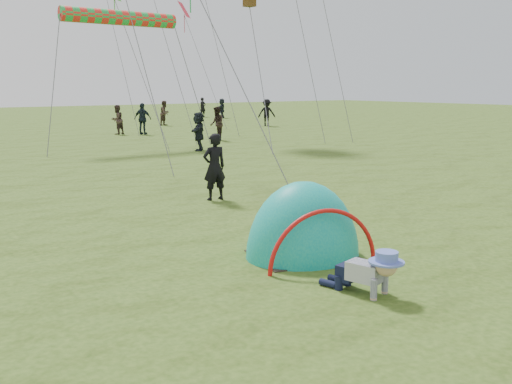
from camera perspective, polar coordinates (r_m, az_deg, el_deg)
ground at (r=8.90m, az=11.68°, el=-7.41°), size 140.00×140.00×0.00m
crawling_toddler at (r=7.71m, az=11.27°, el=-7.73°), size 0.77×0.96×0.64m
popup_tent at (r=9.33m, az=4.69°, el=-6.37°), size 2.21×1.97×2.45m
standing_adult at (r=13.65m, az=-4.18°, el=2.52°), size 0.62×0.44×1.61m
crowd_person_1 at (r=39.80m, az=-9.10°, el=7.80°), size 1.01×0.93×1.68m
crowd_person_2 at (r=32.65m, az=-11.26°, el=7.20°), size 0.95×1.08×1.75m
crowd_person_3 at (r=38.68m, az=1.08°, el=7.94°), size 1.34×1.15×1.80m
crowd_person_5 at (r=24.15m, az=-5.74°, el=6.05°), size 1.28×1.49×1.62m
crowd_person_6 at (r=49.89m, az=-5.35°, el=8.43°), size 0.66×0.48×1.67m
crowd_person_7 at (r=32.99m, az=-13.72°, el=7.03°), size 0.98×0.88×1.64m
crowd_person_11 at (r=48.27m, az=-3.44°, el=8.36°), size 1.47×1.34×1.63m
crowd_person_13 at (r=28.66m, az=-3.93°, el=6.85°), size 0.91×1.00×1.68m
rainbow_tube_kite at (r=26.61m, az=-13.45°, el=16.59°), size 5.21×0.64×0.64m
diamond_kite_0 at (r=40.39m, az=-7.20°, el=17.64°), size 1.26×1.26×1.03m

